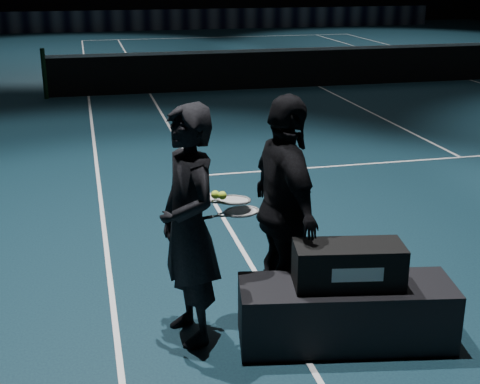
% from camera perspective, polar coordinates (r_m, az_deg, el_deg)
% --- Properties ---
extents(floor, '(36.00, 36.00, 0.00)m').
position_cam_1_polar(floor, '(16.51, 6.82, 8.89)').
color(floor, black).
rests_on(floor, ground).
extents(court_lines, '(10.98, 23.78, 0.01)m').
position_cam_1_polar(court_lines, '(16.51, 6.82, 8.90)').
color(court_lines, white).
rests_on(court_lines, floor).
extents(net_post_left, '(0.10, 0.10, 1.10)m').
position_cam_1_polar(net_post_left, '(15.46, -16.35, 9.66)').
color(net_post_left, black).
rests_on(net_post_left, floor).
extents(net_mesh, '(12.80, 0.02, 0.86)m').
position_cam_1_polar(net_mesh, '(16.44, 6.88, 10.43)').
color(net_mesh, black).
rests_on(net_mesh, floor).
extents(net_tape, '(12.80, 0.03, 0.07)m').
position_cam_1_polar(net_tape, '(16.38, 6.94, 12.04)').
color(net_tape, white).
rests_on(net_tape, net_mesh).
extents(sponsor_backdrop, '(22.00, 0.15, 0.90)m').
position_cam_1_polar(sponsor_backdrop, '(31.37, -3.09, 14.52)').
color(sponsor_backdrop, black).
rests_on(sponsor_backdrop, floor).
extents(player_bench, '(1.73, 0.83, 0.50)m').
position_cam_1_polar(player_bench, '(5.37, 9.01, -10.17)').
color(player_bench, black).
rests_on(player_bench, floor).
extents(racket_bag, '(0.88, 0.49, 0.33)m').
position_cam_1_polar(racket_bag, '(5.18, 9.24, -6.16)').
color(racket_bag, black).
rests_on(racket_bag, player_bench).
extents(bag_signature, '(0.38, 0.07, 0.11)m').
position_cam_1_polar(bag_signature, '(5.03, 10.02, -6.99)').
color(bag_signature, white).
rests_on(bag_signature, racket_bag).
extents(player_a, '(0.61, 0.78, 1.89)m').
position_cam_1_polar(player_a, '(5.10, -4.40, -2.93)').
color(player_a, black).
rests_on(player_a, floor).
extents(player_b, '(0.55, 1.14, 1.89)m').
position_cam_1_polar(player_b, '(5.45, 3.90, -1.46)').
color(player_b, black).
rests_on(player_b, floor).
extents(racket_lower, '(0.71, 0.37, 0.03)m').
position_cam_1_polar(racket_lower, '(5.26, 0.13, -1.68)').
color(racket_lower, black).
rests_on(racket_lower, player_a).
extents(racket_upper, '(0.71, 0.41, 0.10)m').
position_cam_1_polar(racket_upper, '(5.24, -0.55, -0.69)').
color(racket_upper, black).
rests_on(racket_upper, player_b).
extents(tennis_balls, '(0.12, 0.10, 0.12)m').
position_cam_1_polar(tennis_balls, '(5.12, -1.84, -0.07)').
color(tennis_balls, '#BFEA31').
rests_on(tennis_balls, racket_upper).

